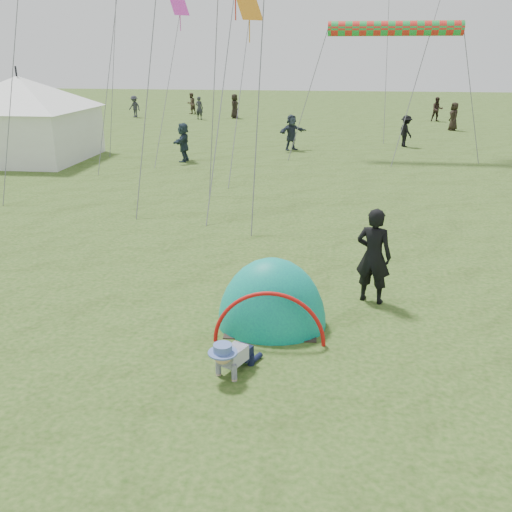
# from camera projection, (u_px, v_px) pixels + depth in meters

# --- Properties ---
(ground) EXTENTS (140.00, 140.00, 0.00)m
(ground) POSITION_uv_depth(u_px,v_px,m) (313.00, 366.00, 8.79)
(ground) COLOR #214511
(crawling_toddler) EXTENTS (0.82, 0.94, 0.60)m
(crawling_toddler) POSITION_uv_depth(u_px,v_px,m) (232.00, 356.00, 8.48)
(crawling_toddler) COLOR black
(crawling_toddler) RESTS_ON ground
(popup_tent) EXTENTS (2.00, 1.68, 2.48)m
(popup_tent) POSITION_uv_depth(u_px,v_px,m) (272.00, 325.00, 10.13)
(popup_tent) COLOR #116D76
(popup_tent) RESTS_ON ground
(standing_adult) EXTENTS (0.79, 0.65, 1.86)m
(standing_adult) POSITION_uv_depth(u_px,v_px,m) (374.00, 256.00, 10.80)
(standing_adult) COLOR black
(standing_adult) RESTS_ON ground
(event_marquee) EXTENTS (5.84, 5.84, 3.91)m
(event_marquee) POSITION_uv_depth(u_px,v_px,m) (22.00, 116.00, 25.32)
(event_marquee) COLOR white
(event_marquee) RESTS_ON ground
(crowd_person_1) EXTENTS (0.88, 0.72, 1.67)m
(crowd_person_1) POSITION_uv_depth(u_px,v_px,m) (437.00, 109.00, 40.36)
(crowd_person_1) COLOR black
(crowd_person_1) RESTS_ON ground
(crowd_person_2) EXTENTS (1.02, 0.86, 1.63)m
(crowd_person_2) POSITION_uv_depth(u_px,v_px,m) (77.00, 120.00, 34.11)
(crowd_person_2) COLOR #253842
(crowd_person_2) RESTS_ON ground
(crowd_person_3) EXTENTS (0.93, 1.17, 1.59)m
(crowd_person_3) POSITION_uv_depth(u_px,v_px,m) (406.00, 131.00, 29.27)
(crowd_person_3) COLOR black
(crowd_person_3) RESTS_ON ground
(crowd_person_4) EXTENTS (0.69, 0.94, 1.75)m
(crowd_person_4) POSITION_uv_depth(u_px,v_px,m) (234.00, 106.00, 42.35)
(crowd_person_4) COLOR black
(crowd_person_4) RESTS_ON ground
(crowd_person_5) EXTENTS (1.54, 1.47, 1.74)m
(crowd_person_5) POSITION_uv_depth(u_px,v_px,m) (291.00, 132.00, 28.23)
(crowd_person_5) COLOR #2A3342
(crowd_person_5) RESTS_ON ground
(crowd_person_6) EXTENTS (0.68, 0.55, 1.63)m
(crowd_person_6) POSITION_uv_depth(u_px,v_px,m) (199.00, 108.00, 41.59)
(crowd_person_6) COLOR #272930
(crowd_person_6) RESTS_ON ground
(crowd_person_7) EXTENTS (0.95, 1.00, 1.63)m
(crowd_person_7) POSITION_uv_depth(u_px,v_px,m) (191.00, 103.00, 45.45)
(crowd_person_7) COLOR #45372C
(crowd_person_7) RESTS_ON ground
(crowd_person_10) EXTENTS (0.70, 0.93, 1.71)m
(crowd_person_10) POSITION_uv_depth(u_px,v_px,m) (454.00, 116.00, 35.58)
(crowd_person_10) COLOR black
(crowd_person_10) RESTS_ON ground
(crowd_person_11) EXTENTS (0.54, 1.59, 1.70)m
(crowd_person_11) POSITION_uv_depth(u_px,v_px,m) (183.00, 142.00, 25.22)
(crowd_person_11) COLOR #273744
(crowd_person_11) RESTS_ON ground
(crowd_person_12) EXTENTS (0.69, 0.64, 1.58)m
(crowd_person_12) POSITION_uv_depth(u_px,v_px,m) (71.00, 135.00, 27.77)
(crowd_person_12) COLOR #2E2C34
(crowd_person_12) RESTS_ON ground
(crowd_person_15) EXTENTS (1.17, 0.94, 1.58)m
(crowd_person_15) POSITION_uv_depth(u_px,v_px,m) (134.00, 107.00, 43.01)
(crowd_person_15) COLOR #2A2B34
(crowd_person_15) RESTS_ON ground
(rainbow_tube_kite) EXTENTS (5.84, 0.64, 0.64)m
(rainbow_tube_kite) POSITION_uv_depth(u_px,v_px,m) (395.00, 28.00, 25.06)
(rainbow_tube_kite) COLOR red
(diamond_kite_5) EXTENTS (0.86, 0.86, 0.70)m
(diamond_kite_5) POSITION_uv_depth(u_px,v_px,m) (180.00, 7.00, 26.41)
(diamond_kite_5) COLOR #EF3BC6
(diamond_kite_7) EXTENTS (1.10, 1.10, 0.90)m
(diamond_kite_7) POSITION_uv_depth(u_px,v_px,m) (249.00, 8.00, 22.93)
(diamond_kite_7) COLOR orange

